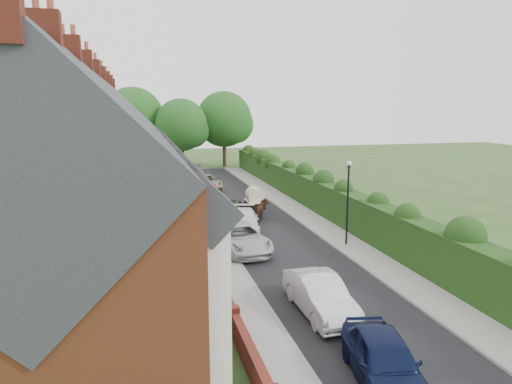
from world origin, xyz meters
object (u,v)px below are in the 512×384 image
Objects in this scene: car_navy at (384,360)px; car_beige at (206,182)px; horse at (262,211)px; car_green at (233,209)px; lamppost at (348,192)px; horse_cart at (255,199)px; car_red at (206,194)px; car_grey at (196,173)px; car_white at (243,221)px; car_silver_a at (320,295)px; car_silver_b at (240,238)px.

car_beige is (-0.49, 34.11, -0.05)m from car_navy.
car_green is at bearing -17.24° from horse.
lamppost is at bearing 80.73° from car_navy.
horse is 2.04m from horse_cart.
horse_cart is (1.84, 0.45, 0.60)m from car_green.
horse is at bearing -62.17° from car_red.
horse reaches higher than car_grey.
lamppost is 7.46m from car_white.
horse reaches higher than car_green.
car_green is (-5.23, 8.60, -2.64)m from lamppost.
car_green is (-0.23, 21.71, -0.12)m from car_navy.
car_navy is 0.95× the size of car_red.
car_red is at bearing -44.51° from horse.
lamppost is 28.75m from car_grey.
car_silver_a is at bearing -86.91° from car_grey.
car_silver_b reaches higher than car_grey.
car_silver_a is at bearing 106.39° from horse.
horse_cart is (2.11, -11.95, 0.52)m from car_beige.
lamppost is at bearing -44.57° from car_green.
car_green is at bearing -96.38° from car_beige.
car_white is 16.47m from car_beige.
horse is (1.62, 20.17, -0.01)m from car_navy.
car_silver_a is 36.22m from car_grey.
car_navy is 1.51× the size of horse_cart.
car_green is at bearing -73.26° from car_red.
car_silver_a is at bearing -77.29° from car_white.
car_red is (-1.40, 27.31, 0.02)m from car_navy.
car_white reaches higher than car_green.
car_beige is at bearing 101.86° from car_white.
horse_cart is (3.02, 8.36, 0.48)m from car_silver_b.
car_red is at bearing 114.26° from lamppost.
car_grey is (-5.59, 28.08, -2.60)m from lamppost.
horse reaches higher than car_beige.
horse is at bearing -25.69° from car_green.
horse_cart is at bearing 110.51° from lamppost.
car_navy is 1.19× the size of car_green.
car_silver_a is 0.98× the size of car_grey.
car_beige is 14.10m from horse.
lamppost reaches higher than car_beige.
horse_cart is at bearing 77.94° from car_white.
car_green is at bearing 102.22° from car_navy.
car_beige is at bearing -58.82° from horse.
car_green is 1.27× the size of horse_cart.
car_navy is at bearing -77.57° from car_white.
car_white is (1.06, 3.85, -0.04)m from car_silver_b.
horse_cart reaches higher than car_red.
horse_cart is at bearing 83.57° from car_silver_a.
car_silver_b is at bearing 87.29° from horse.
car_white is at bearing -113.39° from horse_cart.
lamppost is 0.92× the size of car_silver_b.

